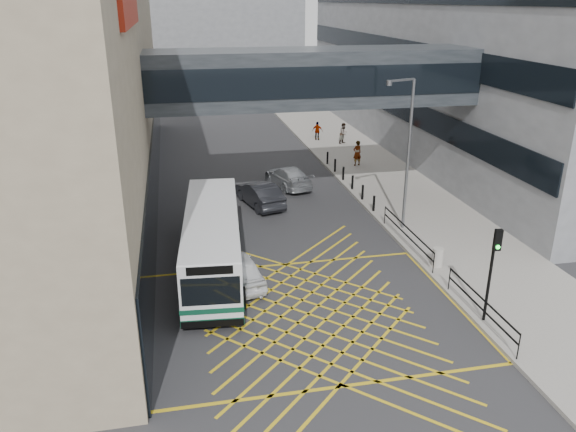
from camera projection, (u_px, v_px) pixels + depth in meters
ground at (308, 314)px, 21.97m from camera, size 120.00×120.00×0.00m
building_right at (532, 19)px, 44.76m from camera, size 24.09×44.00×20.00m
building_far at (187, 19)px, 73.12m from camera, size 28.00×16.00×18.00m
skybridge at (312, 77)px, 30.77m from camera, size 20.00×4.10×3.00m
pavement at (387, 183)px, 37.32m from camera, size 6.00×54.00×0.16m
box_junction at (308, 314)px, 21.97m from camera, size 12.00×9.00×0.01m
bus at (212, 240)px, 24.87m from camera, size 3.21×10.34×2.85m
car_white at (236, 267)px, 24.17m from camera, size 2.68×4.81×1.45m
car_dark at (259, 194)px, 33.25m from camera, size 2.92×4.91×1.44m
car_silver at (288, 176)px, 36.65m from camera, size 2.85×4.80×1.40m
traffic_light at (493, 262)px, 20.29m from camera, size 0.29×0.45×3.79m
street_lamp at (406, 146)px, 28.16m from camera, size 1.74×0.77×7.80m
litter_bin at (438, 257)px, 25.42m from camera, size 0.50×0.50×0.86m
kerb_railings at (436, 261)px, 24.43m from camera, size 0.05×12.54×1.00m
bollards at (348, 178)px, 36.62m from camera, size 0.14×10.14×0.90m
pedestrian_a at (357, 153)px, 40.63m from camera, size 0.84×0.70×1.83m
pedestrian_b at (344, 133)px, 46.85m from camera, size 0.96×0.88×1.71m
pedestrian_c at (317, 131)px, 48.04m from camera, size 1.03×0.82×1.57m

